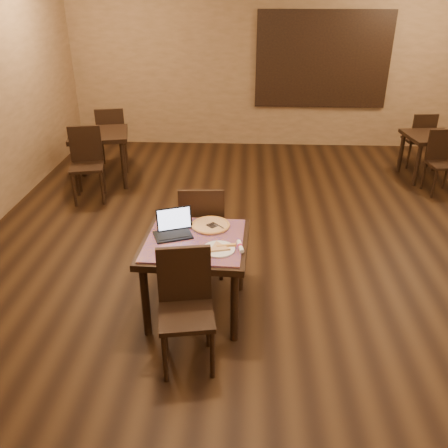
# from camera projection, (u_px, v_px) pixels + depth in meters

# --- Properties ---
(ground) EXTENTS (10.00, 10.00, 0.00)m
(ground) POSITION_uv_depth(u_px,v_px,m) (325.00, 300.00, 4.63)
(ground) COLOR black
(ground) RESTS_ON ground
(wall_back) EXTENTS (8.00, 0.02, 3.00)m
(wall_back) POSITION_uv_depth(u_px,v_px,m) (294.00, 62.00, 8.39)
(wall_back) COLOR #99744E
(wall_back) RESTS_ON ground
(mural) EXTENTS (2.34, 0.05, 1.64)m
(mural) POSITION_uv_depth(u_px,v_px,m) (323.00, 60.00, 8.31)
(mural) COLOR #295A97
(mural) RESTS_ON wall_back
(tiled_table) EXTENTS (0.96, 0.96, 0.76)m
(tiled_table) POSITION_uv_depth(u_px,v_px,m) (195.00, 249.00, 4.19)
(tiled_table) COLOR black
(tiled_table) RESTS_ON ground
(chair_main_near) EXTENTS (0.49, 0.49, 0.98)m
(chair_main_near) POSITION_uv_depth(u_px,v_px,m) (186.00, 301.00, 3.70)
(chair_main_near) COLOR black
(chair_main_near) RESTS_ON ground
(chair_main_far) EXTENTS (0.47, 0.47, 1.02)m
(chair_main_far) POSITION_uv_depth(u_px,v_px,m) (202.00, 226.00, 4.78)
(chair_main_far) COLOR black
(chair_main_far) RESTS_ON ground
(laptop) EXTENTS (0.38, 0.35, 0.22)m
(laptop) POSITION_uv_depth(u_px,v_px,m) (174.00, 228.00, 4.22)
(laptop) COLOR black
(laptop) RESTS_ON tiled_table
(plate) EXTENTS (0.28, 0.28, 0.02)m
(plate) POSITION_uv_depth(u_px,v_px,m) (219.00, 249.00, 3.97)
(plate) COLOR white
(plate) RESTS_ON tiled_table
(pizza_slice) EXTENTS (0.26, 0.26, 0.02)m
(pizza_slice) POSITION_uv_depth(u_px,v_px,m) (219.00, 248.00, 3.97)
(pizza_slice) COLOR beige
(pizza_slice) RESTS_ON plate
(pizza_pan) EXTENTS (0.34, 0.34, 0.01)m
(pizza_pan) POSITION_uv_depth(u_px,v_px,m) (211.00, 227.00, 4.35)
(pizza_pan) COLOR silver
(pizza_pan) RESTS_ON tiled_table
(pizza_whole) EXTENTS (0.36, 0.36, 0.03)m
(pizza_whole) POSITION_uv_depth(u_px,v_px,m) (211.00, 225.00, 4.35)
(pizza_whole) COLOR beige
(pizza_whole) RESTS_ON pizza_pan
(spatula) EXTENTS (0.22, 0.23, 0.01)m
(spatula) POSITION_uv_depth(u_px,v_px,m) (213.00, 225.00, 4.32)
(spatula) COLOR silver
(spatula) RESTS_ON pizza_whole
(napkin_roll) EXTENTS (0.07, 0.18, 0.04)m
(napkin_roll) POSITION_uv_depth(u_px,v_px,m) (240.00, 246.00, 4.00)
(napkin_roll) COLOR white
(napkin_roll) RESTS_ON tiled_table
(other_table_a) EXTENTS (0.83, 0.83, 0.70)m
(other_table_a) POSITION_uv_depth(u_px,v_px,m) (431.00, 142.00, 7.25)
(other_table_a) COLOR black
(other_table_a) RESTS_ON ground
(other_table_a_chair_near) EXTENTS (0.44, 0.44, 0.91)m
(other_table_a_chair_near) POSITION_uv_depth(u_px,v_px,m) (441.00, 158.00, 6.82)
(other_table_a_chair_near) COLOR black
(other_table_a_chair_near) RESTS_ON ground
(other_table_a_chair_far) EXTENTS (0.44, 0.44, 0.91)m
(other_table_a_chair_far) POSITION_uv_depth(u_px,v_px,m) (420.00, 137.00, 7.76)
(other_table_a_chair_far) COLOR black
(other_table_a_chair_far) RESTS_ON ground
(other_table_b) EXTENTS (1.00, 1.00, 0.79)m
(other_table_b) POSITION_uv_depth(u_px,v_px,m) (100.00, 141.00, 7.07)
(other_table_b) COLOR black
(other_table_b) RESTS_ON ground
(other_table_b_chair_near) EXTENTS (0.53, 0.53, 1.02)m
(other_table_b_chair_near) POSITION_uv_depth(u_px,v_px,m) (87.00, 159.00, 6.58)
(other_table_b_chair_near) COLOR black
(other_table_b_chair_near) RESTS_ON ground
(other_table_b_chair_far) EXTENTS (0.53, 0.53, 1.02)m
(other_table_b_chair_far) POSITION_uv_depth(u_px,v_px,m) (112.00, 135.00, 7.64)
(other_table_b_chair_far) COLOR black
(other_table_b_chair_far) RESTS_ON ground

